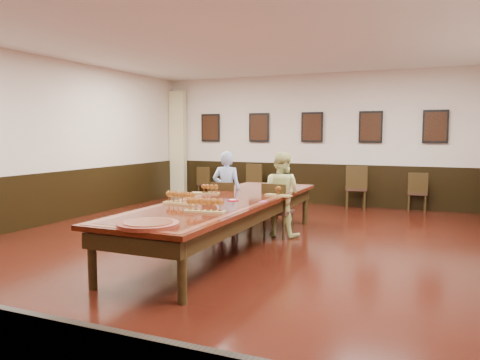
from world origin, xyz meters
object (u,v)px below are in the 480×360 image
at_px(carved_platter, 148,224).
at_px(spare_chair_c, 356,187).
at_px(person_man, 227,191).
at_px(person_woman, 281,194).
at_px(spare_chair_b, 258,183).
at_px(spare_chair_a, 207,183).
at_px(conference_table, 227,208).
at_px(chair_woman, 278,210).
at_px(spare_chair_d, 417,192).
at_px(chair_man, 225,206).

bearing_deg(carved_platter, spare_chair_c, 81.29).
relative_size(person_man, person_woman, 1.00).
bearing_deg(spare_chair_b, person_woman, 125.69).
height_order(spare_chair_a, person_woman, person_woman).
height_order(spare_chair_a, conference_table, spare_chair_a).
relative_size(spare_chair_a, spare_chair_c, 0.85).
bearing_deg(conference_table, person_man, 115.20).
bearing_deg(chair_woman, conference_table, 71.84).
relative_size(chair_woman, person_woman, 0.64).
distance_m(spare_chair_b, spare_chair_d, 3.81).
xyz_separation_m(chair_woman, conference_table, (-0.46, -1.06, 0.15)).
relative_size(spare_chair_a, spare_chair_d, 0.98).
relative_size(chair_man, spare_chair_c, 0.89).
bearing_deg(person_man, conference_table, 105.61).
height_order(person_man, person_woman, person_woman).
height_order(spare_chair_a, spare_chair_d, spare_chair_d).
bearing_deg(chair_man, carved_platter, 91.68).
relative_size(chair_man, spare_chair_d, 1.01).
relative_size(chair_woman, conference_table, 0.18).
relative_size(spare_chair_c, person_woman, 0.71).
xyz_separation_m(chair_man, chair_woman, (1.02, -0.07, 0.01)).
bearing_deg(chair_man, spare_chair_d, -139.38).
bearing_deg(person_man, spare_chair_b, -87.39).
distance_m(chair_man, spare_chair_d, 4.75).
height_order(chair_man, spare_chair_b, spare_chair_b).
height_order(chair_woman, spare_chair_b, spare_chair_b).
height_order(chair_man, spare_chair_d, chair_man).
height_order(chair_woman, carved_platter, chair_woman).
relative_size(chair_man, chair_woman, 0.98).
relative_size(spare_chair_d, person_man, 0.62).
height_order(chair_man, person_man, person_man).
bearing_deg(chair_man, person_man, -90.00).
relative_size(conference_table, carved_platter, 6.10).
height_order(spare_chair_a, person_man, person_man).
bearing_deg(person_woman, spare_chair_c, -95.85).
xyz_separation_m(person_woman, conference_table, (-0.47, -1.16, -0.11)).
xyz_separation_m(spare_chair_c, spare_chair_d, (1.33, 0.19, -0.06)).
bearing_deg(chair_woman, person_woman, -90.00).
bearing_deg(spare_chair_a, conference_table, 125.93).
xyz_separation_m(spare_chair_a, person_man, (2.22, -3.49, 0.28)).
height_order(conference_table, carved_platter, carved_platter).
height_order(person_woman, carved_platter, person_woman).
distance_m(chair_woman, spare_chair_d, 4.23).
relative_size(spare_chair_c, conference_table, 0.20).
relative_size(chair_woman, person_man, 0.64).
distance_m(spare_chair_c, conference_table, 4.73).
height_order(chair_man, conference_table, chair_man).
relative_size(spare_chair_b, person_woman, 0.68).
distance_m(person_man, person_woman, 1.05).
distance_m(spare_chair_b, person_woman, 4.02).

